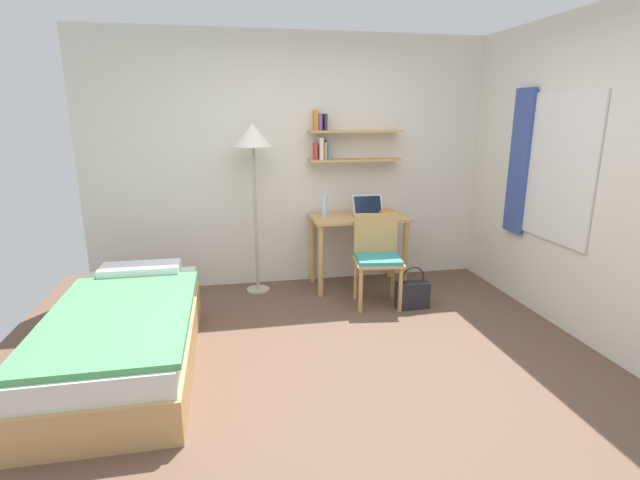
# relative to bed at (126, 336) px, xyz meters

# --- Properties ---
(ground_plane) EXTENTS (5.28, 5.28, 0.00)m
(ground_plane) POSITION_rel_bed_xyz_m (1.54, -0.38, -0.24)
(ground_plane) COLOR brown
(wall_back) EXTENTS (4.40, 0.27, 2.60)m
(wall_back) POSITION_rel_bed_xyz_m (1.55, 1.64, 1.07)
(wall_back) COLOR silver
(wall_back) RESTS_ON ground_plane
(wall_right) EXTENTS (0.10, 4.40, 2.60)m
(wall_right) POSITION_rel_bed_xyz_m (3.56, -0.33, 1.06)
(wall_right) COLOR silver
(wall_right) RESTS_ON ground_plane
(bed) EXTENTS (0.95, 1.96, 0.54)m
(bed) POSITION_rel_bed_xyz_m (0.00, 0.00, 0.00)
(bed) COLOR tan
(bed) RESTS_ON ground_plane
(desk) EXTENTS (0.98, 0.55, 0.77)m
(desk) POSITION_rel_bed_xyz_m (2.10, 1.32, 0.37)
(desk) COLOR tan
(desk) RESTS_ON ground_plane
(desk_chair) EXTENTS (0.49, 0.46, 0.87)m
(desk_chair) POSITION_rel_bed_xyz_m (2.15, 0.82, 0.25)
(desk_chair) COLOR tan
(desk_chair) RESTS_ON ground_plane
(standing_lamp) EXTENTS (0.37, 0.37, 1.71)m
(standing_lamp) POSITION_rel_bed_xyz_m (1.03, 1.36, 1.26)
(standing_lamp) COLOR #B2A893
(standing_lamp) RESTS_ON ground_plane
(laptop) EXTENTS (0.32, 0.24, 0.21)m
(laptop) POSITION_rel_bed_xyz_m (2.20, 1.32, 0.58)
(laptop) COLOR #B7BABF
(laptop) RESTS_ON desk
(water_bottle) EXTENTS (0.06, 0.06, 0.24)m
(water_bottle) POSITION_rel_bed_xyz_m (1.74, 1.37, 0.64)
(water_bottle) COLOR silver
(water_bottle) RESTS_ON desk
(book_stack) EXTENTS (0.16, 0.24, 0.05)m
(book_stack) POSITION_rel_bed_xyz_m (2.39, 1.35, 0.55)
(book_stack) COLOR #3384C6
(book_stack) RESTS_ON desk
(handbag) EXTENTS (0.31, 0.12, 0.42)m
(handbag) POSITION_rel_bed_xyz_m (2.45, 0.62, -0.10)
(handbag) COLOR #232328
(handbag) RESTS_ON ground_plane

